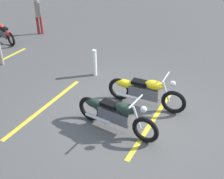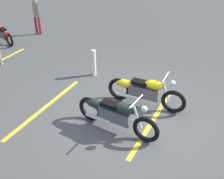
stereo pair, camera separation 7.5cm
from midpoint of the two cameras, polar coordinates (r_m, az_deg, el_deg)
The scene contains 8 objects.
ground_plane at distance 7.43m, azimuth 4.22°, elevation -5.56°, with size 60.00×60.00×0.00m, color #514F4C.
motorcycle_bright_foreground at distance 7.66m, azimuth 6.74°, elevation -0.30°, with size 2.23×0.64×1.04m.
motorcycle_dark_foreground at distance 6.74m, azimuth 0.75°, elevation -4.98°, with size 2.23×0.62×1.04m.
motorcycle_row_far_left at distance 12.81m, azimuth -20.94°, elevation 10.72°, with size 1.87×0.59×0.72m.
bystander_secondary at distance 13.15m, azimuth -14.63°, elevation 14.66°, with size 0.29×0.29×1.64m.
bollard_post at distance 9.21m, azimuth -3.31°, elevation 5.46°, with size 0.14×0.14×0.90m, color white.
parking_stripe_near at distance 7.36m, azimuth 8.57°, elevation -6.28°, with size 3.20×0.12×0.01m, color yellow.
parking_stripe_mid at distance 8.00m, azimuth -13.10°, elevation -3.41°, with size 3.20×0.12×0.01m, color yellow.
Camera 1 is at (-2.72, 5.31, 4.43)m, focal length 44.98 mm.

